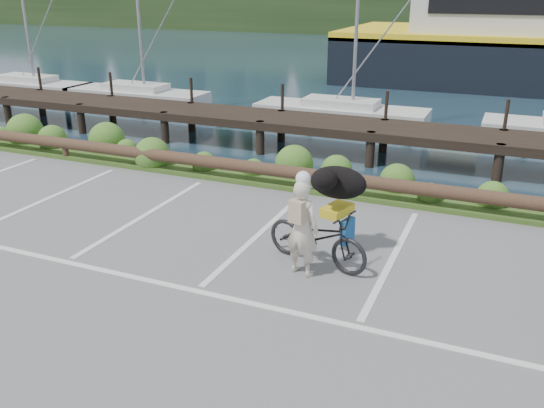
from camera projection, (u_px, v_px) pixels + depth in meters
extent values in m
plane|color=#5E5E60|center=(209.00, 280.00, 9.39)|extent=(72.00, 72.00, 0.00)
plane|color=#192E3C|center=(471.00, 53.00, 51.10)|extent=(160.00, 160.00, 0.00)
cube|color=#3D5B21|center=(315.00, 182.00, 13.93)|extent=(34.00, 1.60, 0.10)
imported|color=black|center=(317.00, 237.00, 9.77)|extent=(2.06, 1.15, 1.02)
imported|color=beige|center=(302.00, 228.00, 9.32)|extent=(0.68, 0.53, 1.65)
ellipsoid|color=black|center=(338.00, 182.00, 9.94)|extent=(0.73, 1.09, 0.58)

